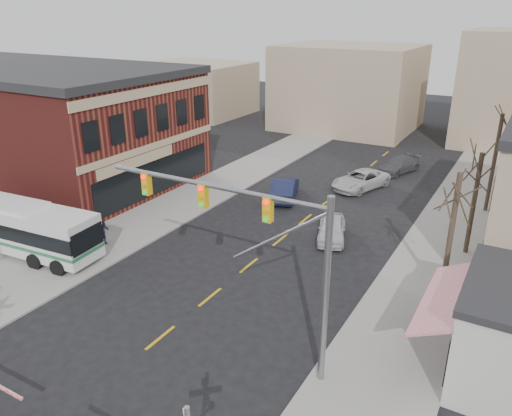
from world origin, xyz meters
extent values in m
plane|color=black|center=(0.00, 0.00, 0.00)|extent=(160.00, 160.00, 0.00)
cube|color=gray|center=(-9.50, 20.00, 0.06)|extent=(5.00, 60.00, 0.12)
cube|color=gray|center=(9.50, 20.00, 0.06)|extent=(5.00, 60.00, 0.12)
cube|color=maroon|center=(-27.00, 16.00, 4.50)|extent=(30.00, 15.00, 9.00)
cube|color=#262628|center=(-27.00, 16.00, 9.30)|extent=(30.40, 15.40, 0.60)
cube|color=tan|center=(-11.95, 16.00, 4.30)|extent=(0.10, 15.00, 0.50)
cube|color=tan|center=(-11.95, 16.00, 8.40)|extent=(0.10, 15.00, 0.70)
cube|color=black|center=(-11.95, 16.00, 1.80)|extent=(0.08, 13.00, 2.60)
cube|color=red|center=(11.20, 7.00, 3.00)|extent=(1.68, 6.00, 0.87)
cylinder|color=#382B21|center=(10.50, 12.00, 3.50)|extent=(0.28, 0.28, 6.75)
cylinder|color=#382B21|center=(10.80, 18.00, 3.27)|extent=(0.28, 0.28, 6.30)
cylinder|color=#382B21|center=(11.00, 26.00, 3.72)|extent=(0.28, 0.28, 7.20)
cube|color=silver|center=(-13.57, 4.48, 1.77)|extent=(12.16, 3.57, 2.65)
cube|color=black|center=(-13.57, 4.48, 1.95)|extent=(12.20, 3.61, 0.90)
cube|color=#256F44|center=(-13.57, 4.48, 1.15)|extent=(12.20, 3.61, 0.20)
cylinder|color=black|center=(-13.57, 4.48, 0.50)|extent=(1.21, 2.67, 1.00)
cylinder|color=gray|center=(7.48, 3.07, 4.00)|extent=(0.28, 0.28, 8.00)
cylinder|color=gray|center=(2.37, 3.07, 7.50)|extent=(10.22, 0.20, 0.20)
cube|color=gold|center=(4.98, 3.07, 7.00)|extent=(0.35, 0.30, 1.00)
cube|color=gold|center=(1.98, 3.07, 7.00)|extent=(0.35, 0.30, 1.00)
cube|color=gold|center=(-1.02, 3.07, 7.00)|extent=(0.35, 0.30, 1.00)
imported|color=silver|center=(2.82, 15.86, 0.73)|extent=(3.03, 4.62, 1.46)
imported|color=#171C3B|center=(-3.24, 21.06, 0.84)|extent=(3.37, 5.41, 1.68)
imported|color=beige|center=(1.22, 26.26, 0.76)|extent=(4.23, 6.03, 1.53)
imported|color=#48484E|center=(2.80, 32.37, 0.70)|extent=(3.44, 5.21, 1.40)
imported|color=#5D4B4A|center=(-8.24, 4.29, 0.91)|extent=(0.40, 0.59, 1.58)
imported|color=#302F53|center=(-9.42, 7.68, 1.07)|extent=(1.17, 1.10, 1.90)
camera|label=1|loc=(13.28, -12.33, 14.07)|focal=35.00mm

